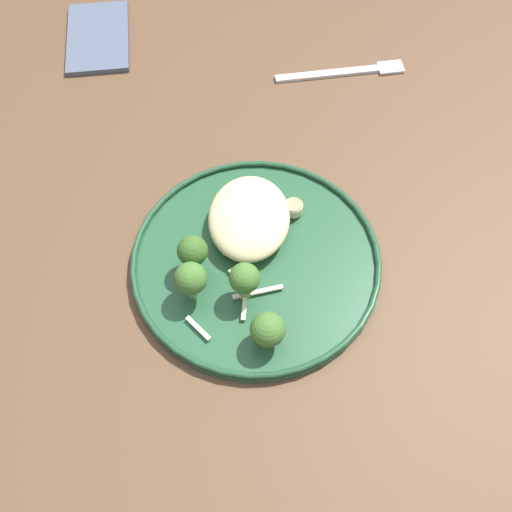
{
  "coord_description": "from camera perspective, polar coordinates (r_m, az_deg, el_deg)",
  "views": [
    {
      "loc": [
        0.42,
        0.05,
        1.37
      ],
      "look_at": [
        0.06,
        0.03,
        0.76
      ],
      "focal_mm": 43.87,
      "sensor_mm": 36.0,
      "label": 1
    }
  ],
  "objects": [
    {
      "name": "seared_scallop_on_noodles",
      "position": [
        0.73,
        -0.97,
        2.23
      ],
      "size": [
        0.03,
        0.03,
        0.01
      ],
      "color": "beige",
      "rests_on": "dinner_plate"
    },
    {
      "name": "dinner_plate",
      "position": [
        0.73,
        -0.0,
        -0.47
      ],
      "size": [
        0.29,
        0.29,
        0.02
      ],
      "color": "#235133",
      "rests_on": "wooden_dining_table"
    },
    {
      "name": "onion_sliver_long_sliver",
      "position": [
        0.72,
        -1.25,
        -0.72
      ],
      "size": [
        0.03,
        0.03,
        0.0
      ],
      "primitive_type": "cube",
      "rotation": [
        0.0,
        0.0,
        5.42
      ],
      "color": "silver",
      "rests_on": "dinner_plate"
    },
    {
      "name": "onion_sliver_pale_crescent",
      "position": [
        0.68,
        -5.29,
        -6.57
      ],
      "size": [
        0.03,
        0.03,
        0.0
      ],
      "primitive_type": "cube",
      "rotation": [
        0.0,
        0.0,
        3.97
      ],
      "color": "silver",
      "rests_on": "dinner_plate"
    },
    {
      "name": "ground",
      "position": [
        1.44,
        -1.12,
        -13.75
      ],
      "size": [
        6.0,
        6.0,
        0.0
      ],
      "primitive_type": "plane",
      "color": "#47423D"
    },
    {
      "name": "seared_scallop_tilted_round",
      "position": [
        0.72,
        -2.66,
        1.01
      ],
      "size": [
        0.02,
        0.02,
        0.01
      ],
      "color": "#E5C689",
      "rests_on": "dinner_plate"
    },
    {
      "name": "noodle_bed",
      "position": [
        0.73,
        -0.63,
        3.5
      ],
      "size": [
        0.12,
        0.1,
        0.04
      ],
      "color": "beige",
      "rests_on": "dinner_plate"
    },
    {
      "name": "broccoli_floret_small_sprig",
      "position": [
        0.65,
        1.07,
        -6.77
      ],
      "size": [
        0.04,
        0.04,
        0.05
      ],
      "color": "#89A356",
      "rests_on": "dinner_plate"
    },
    {
      "name": "broccoli_floret_center_pile",
      "position": [
        0.67,
        -5.97,
        -2.11
      ],
      "size": [
        0.04,
        0.04,
        0.06
      ],
      "color": "#89A356",
      "rests_on": "dinner_plate"
    },
    {
      "name": "seared_scallop_large_seared",
      "position": [
        0.76,
        -0.86,
        5.09
      ],
      "size": [
        0.03,
        0.03,
        0.02
      ],
      "color": "#E5C689",
      "rests_on": "dinner_plate"
    },
    {
      "name": "onion_sliver_curled_piece",
      "position": [
        0.7,
        0.17,
        -3.29
      ],
      "size": [
        0.02,
        0.06,
        0.0
      ],
      "primitive_type": "cube",
      "rotation": [
        0.0,
        0.0,
        5.0
      ],
      "color": "silver",
      "rests_on": "dinner_plate"
    },
    {
      "name": "wooden_dining_table",
      "position": [
        0.83,
        -1.89,
        -0.12
      ],
      "size": [
        1.4,
        1.0,
        0.74
      ],
      "color": "brown",
      "rests_on": "ground"
    },
    {
      "name": "dinner_fork",
      "position": [
        0.94,
        8.1,
        16.27
      ],
      "size": [
        0.05,
        0.19,
        0.0
      ],
      "color": "silver",
      "rests_on": "wooden_dining_table"
    },
    {
      "name": "seared_scallop_center_golden",
      "position": [
        0.75,
        3.44,
        4.42
      ],
      "size": [
        0.02,
        0.02,
        0.01
      ],
      "color": "beige",
      "rests_on": "dinner_plate"
    },
    {
      "name": "broccoli_floret_right_tilted",
      "position": [
        0.67,
        -1.05,
        -2.15
      ],
      "size": [
        0.03,
        0.03,
        0.06
      ],
      "color": "#89A356",
      "rests_on": "dinner_plate"
    },
    {
      "name": "folded_napkin",
      "position": [
        1.01,
        -14.21,
        18.78
      ],
      "size": [
        0.16,
        0.11,
        0.01
      ],
      "primitive_type": "cube",
      "rotation": [
        0.0,
        0.0,
        0.17
      ],
      "color": "#4C566B",
      "rests_on": "wooden_dining_table"
    },
    {
      "name": "broccoli_floret_beside_noodles",
      "position": [
        0.69,
        -5.8,
        0.4
      ],
      "size": [
        0.03,
        0.03,
        0.05
      ],
      "color": "#89A356",
      "rests_on": "dinner_plate"
    },
    {
      "name": "onion_sliver_short_strip",
      "position": [
        0.69,
        -1.02,
        -4.19
      ],
      "size": [
        0.04,
        0.01,
        0.0
      ],
      "primitive_type": "cube",
      "rotation": [
        0.0,
        0.0,
        6.26
      ],
      "color": "silver",
      "rests_on": "dinner_plate"
    },
    {
      "name": "seared_scallop_left_edge",
      "position": [
        0.74,
        -0.29,
        3.45
      ],
      "size": [
        0.03,
        0.03,
        0.01
      ],
      "color": "beige",
      "rests_on": "dinner_plate"
    },
    {
      "name": "seared_scallop_front_small",
      "position": [
        0.74,
        1.69,
        3.42
      ],
      "size": [
        0.02,
        0.02,
        0.02
      ],
      "color": "#DBB77A",
      "rests_on": "dinner_plate"
    }
  ]
}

